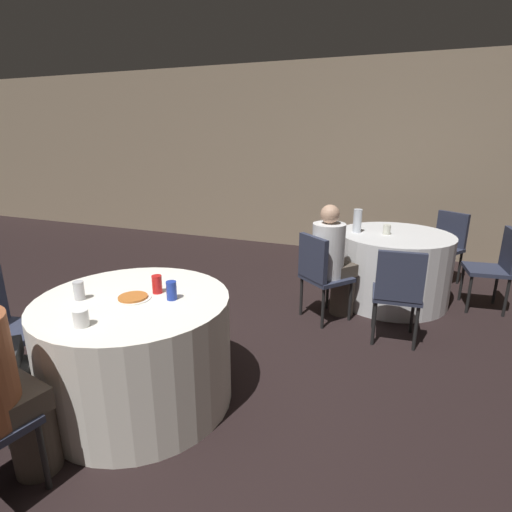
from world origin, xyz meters
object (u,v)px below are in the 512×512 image
at_px(chair_far_south, 398,288).
at_px(soda_can_red, 157,284).
at_px(table_near, 137,350).
at_px(chair_far_northeast, 446,241).
at_px(soda_can_blue, 172,290).
at_px(chair_far_southwest, 320,270).
at_px(person_white_shirt, 333,263).
at_px(soda_can_silver, 79,291).
at_px(bottle_far, 357,221).
at_px(table_far, 392,267).
at_px(pizza_plate_near, 133,298).
at_px(chair_far_east, 498,262).

distance_m(chair_far_south, soda_can_red, 2.00).
xyz_separation_m(table_near, chair_far_south, (1.59, 1.44, 0.14)).
xyz_separation_m(chair_far_northeast, soda_can_blue, (-1.82, -3.21, 0.29)).
relative_size(chair_far_southwest, person_white_shirt, 0.75).
distance_m(table_near, soda_can_silver, 0.55).
bearing_deg(bottle_far, chair_far_southwest, -108.18).
relative_size(table_near, chair_far_northeast, 1.45).
xyz_separation_m(table_near, table_far, (1.50, 2.45, 0.00)).
xyz_separation_m(soda_can_silver, bottle_far, (1.40, 2.51, 0.06)).
distance_m(person_white_shirt, soda_can_blue, 1.87).
xyz_separation_m(chair_far_south, bottle_far, (-0.49, 0.93, 0.36)).
xyz_separation_m(pizza_plate_near, bottle_far, (1.09, 2.37, 0.12)).
bearing_deg(person_white_shirt, table_near, -79.87).
xyz_separation_m(soda_can_red, bottle_far, (1.00, 2.23, 0.06)).
bearing_deg(soda_can_silver, soda_can_blue, 21.49).
height_order(person_white_shirt, soda_can_silver, person_white_shirt).
height_order(pizza_plate_near, bottle_far, bottle_far).
height_order(person_white_shirt, soda_can_blue, person_white_shirt).
bearing_deg(chair_far_northeast, soda_can_red, 92.03).
xyz_separation_m(chair_far_east, chair_far_southwest, (-1.64, -0.91, 0.00)).
bearing_deg(soda_can_blue, chair_far_northeast, 60.42).
xyz_separation_m(table_far, soda_can_silver, (-1.80, -2.58, 0.44)).
height_order(chair_far_east, soda_can_blue, soda_can_blue).
xyz_separation_m(person_white_shirt, soda_can_silver, (-1.27, -1.92, 0.25)).
bearing_deg(soda_can_blue, pizza_plate_near, -160.81).
height_order(chair_far_east, bottle_far, bottle_far).
xyz_separation_m(chair_far_south, chair_far_northeast, (0.48, 1.85, 0.00)).
bearing_deg(pizza_plate_near, table_near, 174.60).
relative_size(chair_far_northeast, soda_can_red, 7.08).
height_order(table_near, soda_can_silver, soda_can_silver).
bearing_deg(chair_far_east, pizza_plate_near, 129.13).
height_order(chair_far_south, person_white_shirt, person_white_shirt).
relative_size(table_near, chair_far_east, 1.45).
distance_m(table_far, bottle_far, 0.65).
bearing_deg(chair_far_southwest, table_far, 90.00).
bearing_deg(soda_can_silver, soda_can_red, 34.62).
bearing_deg(soda_can_red, table_near, -124.53).
relative_size(chair_far_south, chair_far_northeast, 1.00).
bearing_deg(chair_far_southwest, soda_can_red, -78.29).
bearing_deg(bottle_far, table_far, 11.22).
bearing_deg(person_white_shirt, pizza_plate_near, -79.66).
relative_size(chair_far_east, chair_far_northeast, 1.00).
height_order(chair_far_southwest, bottle_far, bottle_far).
height_order(table_far, soda_can_red, soda_can_red).
bearing_deg(chair_far_south, chair_far_east, 45.81).
relative_size(chair_far_south, chair_far_southwest, 1.00).
bearing_deg(pizza_plate_near, chair_far_south, 42.37).
bearing_deg(chair_far_southwest, soda_can_silver, -84.48).
height_order(chair_far_southwest, chair_far_northeast, same).
height_order(person_white_shirt, bottle_far, person_white_shirt).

